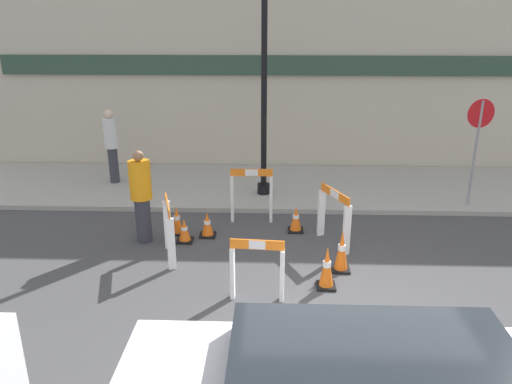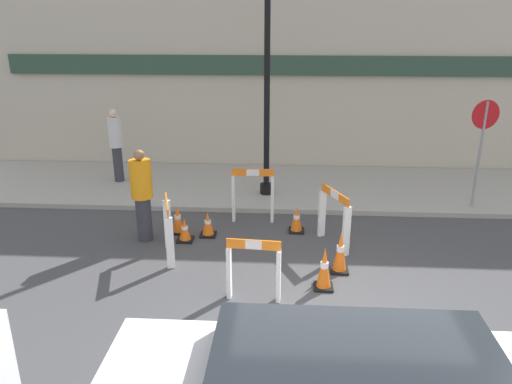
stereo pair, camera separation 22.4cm
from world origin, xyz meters
name	(u,v)px [view 1 (the left image)]	position (x,y,z in m)	size (l,w,h in m)	color
ground_plane	(343,345)	(0.00, 0.00, 0.00)	(60.00, 60.00, 0.00)	#424244
sidewalk_slab	(311,187)	(0.00, 6.15, 0.05)	(18.00, 3.30, 0.11)	#9E9B93
storefront_facade	(310,67)	(0.00, 7.87, 2.75)	(18.00, 0.22, 5.50)	#BCB29E
streetlamp_post	(265,8)	(-1.15, 5.47, 4.17)	(0.44, 0.44, 6.44)	black
stop_sign	(478,136)	(3.34, 4.91, 1.66)	(0.59, 0.14, 2.31)	gray
barricade_0	(252,194)	(-1.37, 4.07, 0.61)	(0.86, 0.14, 1.13)	white
barricade_1	(169,228)	(-2.72, 2.37, 0.58)	(0.36, 0.88, 1.07)	white
barricade_2	(257,268)	(-1.15, 1.09, 0.53)	(0.81, 0.19, 0.98)	white
barricade_3	(334,215)	(0.19, 3.02, 0.59)	(0.52, 0.92, 1.07)	white
traffic_cone_0	(342,251)	(0.22, 2.02, 0.36)	(0.30, 0.30, 0.73)	black
traffic_cone_1	(327,268)	(-0.08, 1.47, 0.34)	(0.30, 0.30, 0.71)	black
traffic_cone_2	(296,219)	(-0.48, 3.60, 0.26)	(0.30, 0.30, 0.53)	black
traffic_cone_3	(207,225)	(-2.19, 3.31, 0.23)	(0.30, 0.30, 0.49)	black
traffic_cone_4	(177,220)	(-2.79, 3.41, 0.28)	(0.30, 0.30, 0.58)	black
traffic_cone_5	(184,231)	(-2.59, 3.05, 0.21)	(0.30, 0.30, 0.45)	black
person_worker	(141,194)	(-3.35, 3.06, 0.94)	(0.48, 0.48, 1.76)	#33333D
person_pedestrian	(112,144)	(-4.86, 6.18, 1.09)	(0.35, 0.35, 1.81)	#33333D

